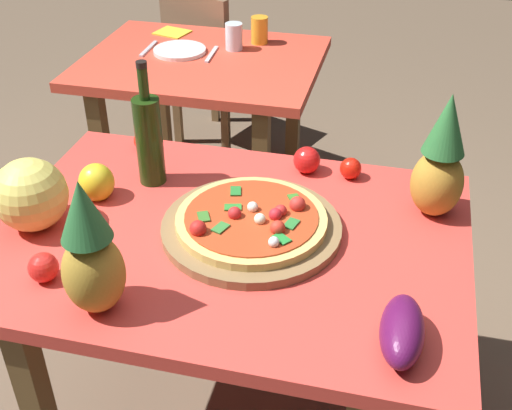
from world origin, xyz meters
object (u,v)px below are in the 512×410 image
object	(u,v)px
tomato_beside_pepper	(351,168)
wine_bottle	(149,138)
drinking_glass_water	(234,36)
melon	(30,195)
napkin_folded	(172,32)
knife_utensil	(212,54)
bell_pepper	(97,182)
eggplant	(402,331)
drinking_glass_juice	(260,30)
fork_utensil	(148,49)
dining_chair	(209,61)
tomato_by_bottle	(307,160)
pizza_board	(251,228)
pizza	(252,219)
tomato_near_board	(144,141)
pineapple_right	(441,163)
pineapple_left	(91,254)
background_table	(203,84)
tomato_at_corner	(43,267)
dinner_plate	(180,51)
display_table	(230,262)

from	to	relation	value
tomato_beside_pepper	wine_bottle	bearing A→B (deg)	-164.69
tomato_beside_pepper	drinking_glass_water	distance (m)	1.11
melon	napkin_folded	distance (m)	1.50
wine_bottle	drinking_glass_water	world-z (taller)	wine_bottle
wine_bottle	drinking_glass_water	size ratio (longest dim) A/B	3.26
drinking_glass_water	knife_utensil	xyz separation A→B (m)	(-0.07, -0.09, -0.05)
bell_pepper	eggplant	world-z (taller)	bell_pepper
drinking_glass_juice	fork_utensil	xyz separation A→B (m)	(-0.44, -0.19, -0.05)
tomato_beside_pepper	drinking_glass_juice	xyz separation A→B (m)	(-0.52, 1.03, 0.03)
dining_chair	tomato_by_bottle	xyz separation A→B (m)	(0.74, -1.41, 0.30)
pizza_board	fork_utensil	xyz separation A→B (m)	(-0.74, 1.17, -0.01)
fork_utensil	napkin_folded	bearing A→B (deg)	82.41
pizza	drinking_glass_juice	bearing A→B (deg)	102.66
dining_chair	tomato_by_bottle	bearing A→B (deg)	139.17
pizza_board	tomato_near_board	xyz separation A→B (m)	(-0.43, 0.34, 0.02)
pineapple_right	melon	xyz separation A→B (m)	(-1.00, -0.30, -0.06)
pizza_board	tomato_near_board	distance (m)	0.55
pineapple_right	fork_utensil	size ratio (longest dim) A/B	1.91
tomato_beside_pepper	fork_utensil	bearing A→B (deg)	138.66
pineapple_left	pineapple_right	world-z (taller)	pineapple_right
wine_bottle	knife_utensil	size ratio (longest dim) A/B	2.01
eggplant	bell_pepper	bearing A→B (deg)	156.15
pineapple_right	drinking_glass_water	world-z (taller)	pineapple_right
background_table	tomato_at_corner	size ratio (longest dim) A/B	13.73
pizza	pineapple_left	bearing A→B (deg)	-126.74
melon	fork_utensil	xyz separation A→B (m)	(-0.19, 1.27, -0.09)
wine_bottle	fork_utensil	xyz separation A→B (m)	(-0.41, 0.99, -0.13)
bell_pepper	eggplant	distance (m)	0.92
tomato_at_corner	drinking_glass_juice	size ratio (longest dim) A/B	0.62
pineapple_right	fork_utensil	bearing A→B (deg)	140.91
drinking_glass_water	knife_utensil	size ratio (longest dim) A/B	0.62
bell_pepper	dining_chair	bearing A→B (deg)	97.08
pineapple_right	tomato_at_corner	size ratio (longest dim) A/B	4.88
background_table	drinking_glass_water	bearing A→B (deg)	51.27
tomato_near_board	pineapple_left	bearing A→B (deg)	-76.05
dinner_plate	tomato_by_bottle	bearing A→B (deg)	-50.65
bell_pepper	melon	bearing A→B (deg)	-121.35
dining_chair	tomato_beside_pepper	xyz separation A→B (m)	(0.87, -1.42, 0.29)
eggplant	drinking_glass_juice	bearing A→B (deg)	112.57
drinking_glass_water	knife_utensil	distance (m)	0.13
fork_utensil	background_table	bearing A→B (deg)	-9.74
pizza_board	dinner_plate	distance (m)	1.31
display_table	knife_utensil	size ratio (longest dim) A/B	6.71
pineapple_left	wine_bottle	bearing A→B (deg)	98.45
display_table	pineapple_left	xyz separation A→B (m)	(-0.20, -0.33, 0.24)
pineapple_left	drinking_glass_water	size ratio (longest dim) A/B	2.94
tomato_at_corner	knife_utensil	size ratio (longest dim) A/B	0.39
pineapple_left	drinking_glass_water	xyz separation A→B (m)	(-0.13, 1.61, -0.09)
pizza_board	knife_utensil	xyz separation A→B (m)	(-0.46, 1.17, -0.01)
pineapple_right	drinking_glass_juice	xyz separation A→B (m)	(-0.75, 1.16, -0.10)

